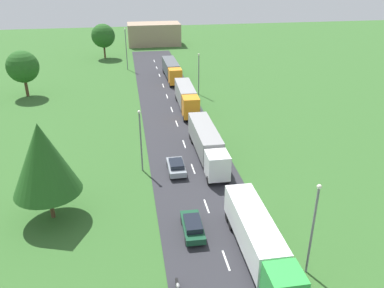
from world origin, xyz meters
The scene contains 17 objects.
road centered at (0.00, 24.50, 0.03)m, with size 10.00×140.00×0.06m, color #2B2B30.
lane_marking_centre centered at (0.00, 22.71, 0.07)m, with size 0.16×123.77×0.01m.
truck_lead centered at (2.50, 11.05, 2.09)m, with size 2.56×12.88×3.58m.
truck_second centered at (2.17, 29.87, 2.11)m, with size 2.52×13.72×3.55m.
truck_third centered at (2.43, 47.71, 2.15)m, with size 2.73×12.37×3.60m.
truck_fourth centered at (2.26, 66.16, 2.07)m, with size 2.65×12.82×3.44m.
car_second centered at (-2.08, 15.48, 0.80)m, with size 1.83×4.48×1.41m.
car_third centered at (-2.05, 26.77, 0.83)m, with size 1.88×4.06×1.45m.
motorcycle_courier centered at (-4.34, 8.83, 0.54)m, with size 0.28×1.94×0.91m.
lamppost_lead centered at (5.91, 9.28, 4.46)m, with size 0.36×0.36×7.98m.
lamppost_second centered at (-5.87, 28.01, 4.20)m, with size 0.36×0.36×7.45m.
lamppost_third centered at (5.86, 55.15, 4.21)m, with size 0.36×0.36×7.48m.
lamppost_fourth centered at (-6.57, 75.80, 5.01)m, with size 0.36×0.36×9.06m.
tree_oak centered at (-11.90, 88.27, 5.48)m, with size 5.73×5.73×8.36m.
tree_birch centered at (-24.80, 59.47, 5.36)m, with size 5.59×5.59×8.17m.
tree_maple centered at (-14.80, 20.22, 6.26)m, with size 6.17×6.17×9.67m.
distant_building centered at (1.72, 103.43, 3.04)m, with size 14.81×8.14×6.08m, color #9E846B.
Camera 1 is at (-6.94, -12.62, 22.23)m, focal length 36.73 mm.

